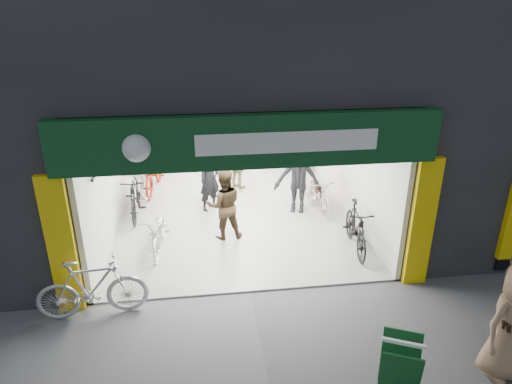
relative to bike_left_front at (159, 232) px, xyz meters
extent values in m
plane|color=#56565B|center=(1.80, -1.88, -0.44)|extent=(60.00, 60.00, 0.00)
cube|color=#232326|center=(-3.70, 3.12, 1.31)|extent=(5.00, 10.00, 3.50)
cube|color=#232326|center=(7.80, 3.12, 1.31)|extent=(6.00, 10.00, 3.50)
cube|color=#9E9E99|center=(1.80, 2.12, -0.42)|extent=(6.00, 8.00, 0.04)
cube|color=silver|center=(1.80, 6.22, 1.16)|extent=(6.00, 0.20, 3.20)
cube|color=silver|center=(-1.15, 2.12, 1.16)|extent=(0.10, 8.00, 3.20)
cube|color=silver|center=(4.75, 2.12, 1.16)|extent=(0.10, 8.00, 3.20)
cube|color=white|center=(1.80, 2.12, 2.81)|extent=(6.00, 8.00, 0.10)
cube|color=black|center=(1.80, -1.78, 2.91)|extent=(6.00, 0.30, 0.30)
cube|color=#0C361A|center=(1.80, -2.00, 2.61)|extent=(6.40, 0.25, 0.90)
cube|color=white|center=(2.40, -2.14, 2.61)|extent=(3.00, 0.02, 0.35)
cube|color=yellow|center=(-1.45, -1.94, 0.86)|extent=(0.45, 0.12, 2.60)
cube|color=yellow|center=(5.05, -1.94, 0.86)|extent=(0.45, 0.12, 2.60)
cylinder|color=black|center=(-1.02, 1.52, 1.66)|extent=(0.06, 5.00, 0.06)
cube|color=silver|center=(3.60, 4.62, 0.06)|extent=(1.40, 0.60, 1.00)
cube|color=white|center=(1.80, -0.68, 2.74)|extent=(1.30, 0.35, 0.04)
cube|color=white|center=(1.80, 1.12, 2.74)|extent=(1.30, 0.35, 0.04)
cube|color=white|center=(1.80, 2.92, 2.74)|extent=(1.30, 0.35, 0.04)
cube|color=white|center=(1.80, 4.72, 2.74)|extent=(1.30, 0.35, 0.04)
imported|color=silver|center=(0.00, 0.00, 0.00)|extent=(0.69, 1.72, 0.89)
imported|color=black|center=(-0.70, 1.79, 0.13)|extent=(0.61, 1.94, 1.16)
imported|color=maroon|center=(-0.35, 3.45, 0.09)|extent=(0.94, 2.09, 1.06)
imported|color=#B0B1B5|center=(-0.70, 2.35, 0.14)|extent=(0.66, 1.96, 1.16)
imported|color=black|center=(4.30, -0.58, 0.10)|extent=(0.70, 1.86, 1.09)
imported|color=maroon|center=(4.10, 1.81, -0.02)|extent=(0.56, 1.60, 0.84)
imported|color=silver|center=(3.95, 1.45, 0.04)|extent=(0.71, 1.66, 0.97)
imported|color=#B8B7BC|center=(-1.00, -2.18, 0.13)|extent=(1.94, 0.70, 1.14)
imported|color=black|center=(1.20, 1.90, 0.45)|extent=(0.78, 0.75, 1.80)
imported|color=#3C2B1B|center=(1.47, 0.33, 0.40)|extent=(0.87, 0.70, 1.69)
imported|color=black|center=(3.44, 1.45, 0.52)|extent=(1.41, 1.09, 1.92)
imported|color=#8C7A51|center=(2.06, 3.22, 0.32)|extent=(0.90, 0.88, 1.52)
imported|color=#907253|center=(5.28, -4.38, 0.49)|extent=(1.02, 0.78, 1.87)
cube|color=#11441D|center=(3.53, -4.66, 0.00)|extent=(0.58, 0.42, 0.84)
cube|color=#11441D|center=(3.68, -4.34, 0.00)|extent=(0.58, 0.42, 0.84)
cube|color=white|center=(3.60, -4.50, 0.41)|extent=(0.55, 0.29, 0.05)
camera|label=1|loc=(0.95, -9.10, 4.77)|focal=32.00mm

